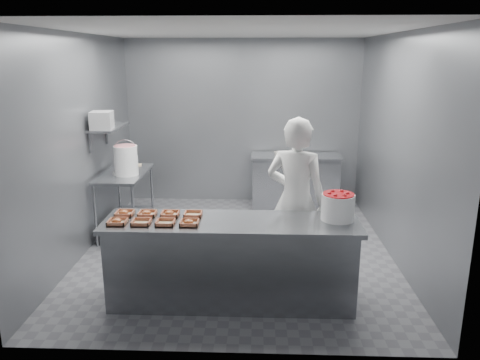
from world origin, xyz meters
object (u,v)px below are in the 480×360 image
at_px(tray_1, 141,222).
at_px(tray_4, 124,213).
at_px(prep_table, 125,193).
at_px(tray_2, 165,222).
at_px(back_counter, 295,181).
at_px(tray_5, 147,213).
at_px(tray_7, 193,214).
at_px(worker, 296,200).
at_px(tray_0, 117,221).
at_px(glaze_bucket, 126,160).
at_px(service_counter, 231,261).
at_px(appliance, 102,120).
at_px(tray_3, 189,222).
at_px(tray_6, 170,214).
at_px(strawberry_tub, 338,206).

bearing_deg(tray_1, tray_4, 133.43).
bearing_deg(prep_table, tray_2, -64.20).
relative_size(back_counter, tray_5, 8.01).
bearing_deg(tray_5, tray_2, -46.57).
relative_size(tray_4, tray_7, 1.00).
height_order(tray_5, worker, worker).
distance_m(tray_0, worker, 1.97).
bearing_deg(tray_0, glaze_bucket, 102.76).
height_order(prep_table, tray_1, tray_1).
bearing_deg(tray_0, service_counter, 6.49).
bearing_deg(glaze_bucket, tray_7, -55.49).
height_order(tray_5, appliance, appliance).
xyz_separation_m(back_counter, tray_3, (-1.31, -3.38, 0.47)).
relative_size(tray_4, tray_5, 1.00).
relative_size(tray_2, worker, 0.10).
xyz_separation_m(back_counter, tray_7, (-1.31, -3.12, 0.47)).
height_order(back_counter, tray_5, tray_5).
height_order(back_counter, worker, worker).
relative_size(tray_1, tray_2, 1.00).
height_order(tray_3, tray_6, same).
height_order(prep_table, tray_0, tray_0).
relative_size(prep_table, tray_5, 6.40).
bearing_deg(tray_0, prep_table, 104.10).
xyz_separation_m(service_counter, strawberry_tub, (1.08, 0.08, 0.59)).
height_order(service_counter, worker, worker).
bearing_deg(tray_4, service_counter, -6.49).
distance_m(tray_1, appliance, 2.17).
height_order(tray_5, tray_7, tray_5).
distance_m(tray_1, worker, 1.74).
xyz_separation_m(service_counter, prep_table, (-1.65, 1.95, 0.14)).
distance_m(back_counter, tray_6, 3.52).
bearing_deg(tray_5, worker, 16.55).
xyz_separation_m(tray_4, strawberry_tub, (2.21, -0.05, 0.13)).
bearing_deg(tray_7, tray_3, -90.68).
bearing_deg(tray_0, tray_5, 46.93).
xyz_separation_m(tray_6, tray_7, (0.24, 0.00, -0.00)).
relative_size(tray_2, glaze_bucket, 0.37).
bearing_deg(strawberry_tub, tray_5, 178.48).
bearing_deg(service_counter, appliance, 137.29).
bearing_deg(service_counter, worker, 40.66).
xyz_separation_m(back_counter, tray_1, (-1.79, -3.38, 0.47)).
bearing_deg(worker, tray_3, 55.01).
bearing_deg(service_counter, prep_table, 130.24).
distance_m(tray_3, tray_6, 0.35).
relative_size(worker, appliance, 5.98).
relative_size(tray_7, worker, 0.10).
xyz_separation_m(tray_3, tray_7, (0.00, 0.26, -0.00)).
xyz_separation_m(worker, glaze_bucket, (-2.27, 1.22, 0.18)).
relative_size(tray_1, worker, 0.10).
bearing_deg(appliance, tray_4, -73.44).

